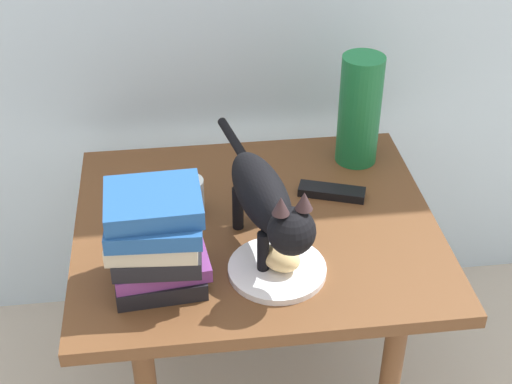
{
  "coord_description": "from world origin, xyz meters",
  "views": [
    {
      "loc": [
        -0.16,
        -1.26,
        1.54
      ],
      "look_at": [
        0.0,
        0.0,
        0.66
      ],
      "focal_mm": 51.84,
      "sensor_mm": 36.0,
      "label": 1
    }
  ],
  "objects_px": {
    "tv_remote": "(332,192)",
    "plate": "(277,269)",
    "book_stack": "(156,241)",
    "candle_jar": "(188,199)",
    "cat": "(269,201)",
    "side_table": "(256,250)",
    "bread_roll": "(281,258)",
    "green_vase": "(360,110)"
  },
  "relations": [
    {
      "from": "side_table",
      "to": "bread_roll",
      "type": "relative_size",
      "value": 9.72
    },
    {
      "from": "bread_roll",
      "to": "side_table",
      "type": "bearing_deg",
      "value": 99.23
    },
    {
      "from": "book_stack",
      "to": "tv_remote",
      "type": "distance_m",
      "value": 0.47
    },
    {
      "from": "side_table",
      "to": "cat",
      "type": "relative_size",
      "value": 1.65
    },
    {
      "from": "side_table",
      "to": "cat",
      "type": "height_order",
      "value": "cat"
    },
    {
      "from": "side_table",
      "to": "plate",
      "type": "height_order",
      "value": "plate"
    },
    {
      "from": "plate",
      "to": "tv_remote",
      "type": "xyz_separation_m",
      "value": [
        0.16,
        0.25,
        0.0
      ]
    },
    {
      "from": "plate",
      "to": "cat",
      "type": "height_order",
      "value": "cat"
    },
    {
      "from": "book_stack",
      "to": "green_vase",
      "type": "distance_m",
      "value": 0.62
    },
    {
      "from": "bread_roll",
      "to": "candle_jar",
      "type": "height_order",
      "value": "candle_jar"
    },
    {
      "from": "cat",
      "to": "candle_jar",
      "type": "relative_size",
      "value": 5.56
    },
    {
      "from": "bread_roll",
      "to": "plate",
      "type": "bearing_deg",
      "value": 149.83
    },
    {
      "from": "book_stack",
      "to": "tv_remote",
      "type": "bearing_deg",
      "value": 32.32
    },
    {
      "from": "side_table",
      "to": "green_vase",
      "type": "distance_m",
      "value": 0.41
    },
    {
      "from": "tv_remote",
      "to": "cat",
      "type": "bearing_deg",
      "value": -113.02
    },
    {
      "from": "candle_jar",
      "to": "tv_remote",
      "type": "xyz_separation_m",
      "value": [
        0.32,
        0.03,
        -0.03
      ]
    },
    {
      "from": "side_table",
      "to": "candle_jar",
      "type": "xyz_separation_m",
      "value": [
        -0.14,
        0.05,
        0.11
      ]
    },
    {
      "from": "green_vase",
      "to": "candle_jar",
      "type": "height_order",
      "value": "green_vase"
    },
    {
      "from": "book_stack",
      "to": "green_vase",
      "type": "bearing_deg",
      "value": 39.22
    },
    {
      "from": "bread_roll",
      "to": "candle_jar",
      "type": "bearing_deg",
      "value": 127.12
    },
    {
      "from": "side_table",
      "to": "tv_remote",
      "type": "height_order",
      "value": "tv_remote"
    },
    {
      "from": "plate",
      "to": "green_vase",
      "type": "relative_size",
      "value": 0.72
    },
    {
      "from": "book_stack",
      "to": "candle_jar",
      "type": "bearing_deg",
      "value": 73.15
    },
    {
      "from": "plate",
      "to": "bread_roll",
      "type": "height_order",
      "value": "bread_roll"
    },
    {
      "from": "plate",
      "to": "candle_jar",
      "type": "xyz_separation_m",
      "value": [
        -0.16,
        0.22,
        0.03
      ]
    },
    {
      "from": "cat",
      "to": "green_vase",
      "type": "distance_m",
      "value": 0.42
    },
    {
      "from": "side_table",
      "to": "candle_jar",
      "type": "height_order",
      "value": "candle_jar"
    },
    {
      "from": "side_table",
      "to": "cat",
      "type": "distance_m",
      "value": 0.24
    },
    {
      "from": "candle_jar",
      "to": "tv_remote",
      "type": "bearing_deg",
      "value": 4.65
    },
    {
      "from": "book_stack",
      "to": "candle_jar",
      "type": "distance_m",
      "value": 0.24
    },
    {
      "from": "tv_remote",
      "to": "side_table",
      "type": "bearing_deg",
      "value": -137.01
    },
    {
      "from": "side_table",
      "to": "green_vase",
      "type": "relative_size",
      "value": 2.87
    },
    {
      "from": "book_stack",
      "to": "tv_remote",
      "type": "height_order",
      "value": "book_stack"
    },
    {
      "from": "green_vase",
      "to": "tv_remote",
      "type": "bearing_deg",
      "value": -121.7
    },
    {
      "from": "tv_remote",
      "to": "plate",
      "type": "bearing_deg",
      "value": -103.8
    },
    {
      "from": "plate",
      "to": "cat",
      "type": "xyz_separation_m",
      "value": [
        -0.01,
        0.06,
        0.13
      ]
    },
    {
      "from": "side_table",
      "to": "cat",
      "type": "bearing_deg",
      "value": -84.15
    },
    {
      "from": "side_table",
      "to": "bread_roll",
      "type": "xyz_separation_m",
      "value": [
        0.03,
        -0.17,
        0.12
      ]
    },
    {
      "from": "cat",
      "to": "book_stack",
      "type": "distance_m",
      "value": 0.23
    },
    {
      "from": "bread_roll",
      "to": "tv_remote",
      "type": "distance_m",
      "value": 0.3
    },
    {
      "from": "plate",
      "to": "cat",
      "type": "relative_size",
      "value": 0.41
    },
    {
      "from": "plate",
      "to": "cat",
      "type": "bearing_deg",
      "value": 99.78
    }
  ]
}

